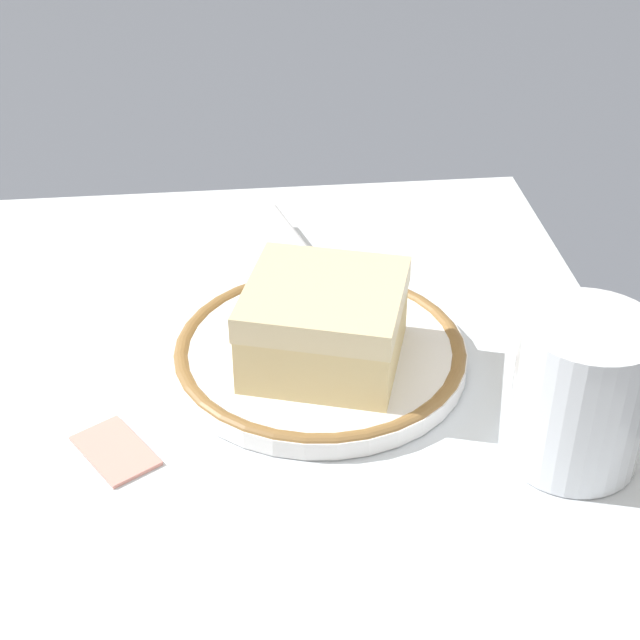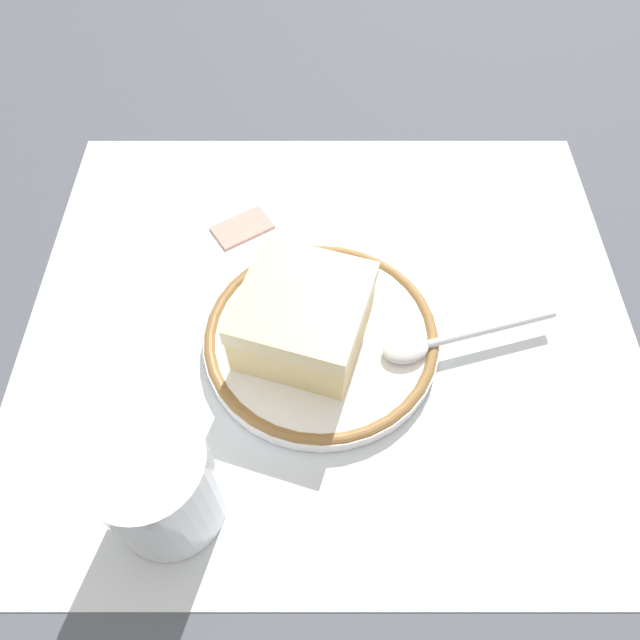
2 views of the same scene
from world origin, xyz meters
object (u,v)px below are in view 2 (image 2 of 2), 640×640
Objects in this scene: cup at (160,489)px; sugar_packet at (240,226)px; plate at (320,338)px; spoon at (432,342)px; cake_slice at (302,317)px.

sugar_packet is (0.03, 0.25, -0.03)m from cup.
plate is at bearing -59.74° from sugar_packet.
spoon is at bearing -6.45° from plate.
cake_slice is at bearing -174.75° from plate.
spoon is (0.10, -0.01, -0.02)m from cake_slice.
sugar_packet is at bearing 115.22° from cake_slice.
spoon reaches higher than plate.
cake_slice is 1.31× the size of cup.
cake_slice is 0.15m from cup.
plate is 3.57× the size of sugar_packet.
plate is 1.30× the size of spoon.
cup is 1.69× the size of sugar_packet.
cup is 0.25m from sugar_packet.
cake_slice is (-0.01, -0.00, 0.03)m from plate.
cup reaches higher than plate.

